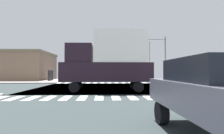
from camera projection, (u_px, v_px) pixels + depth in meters
name	position (u px, v px, depth m)	size (l,w,h in m)	color
ground	(109.00, 88.00, 18.17)	(90.00, 90.00, 0.05)	#2C3536
sidewalk_corner_ne	(183.00, 81.00, 30.70)	(12.00, 12.00, 0.14)	#A09B91
sidewalk_corner_nw	(28.00, 81.00, 29.62)	(12.00, 12.00, 0.14)	#9F948E
crosswalk_near	(108.00, 98.00, 10.87)	(13.50, 2.00, 0.01)	silver
crosswalk_far	(106.00, 83.00, 25.46)	(13.50, 2.00, 0.01)	silver
traffic_signal_mast	(146.00, 48.00, 26.24)	(7.42, 0.55, 6.72)	gray
street_lamp	(148.00, 57.00, 34.40)	(1.78, 0.32, 7.30)	gray
bank_building	(15.00, 66.00, 33.35)	(14.38, 10.72, 5.15)	#866A54
sedan_farside_2	(214.00, 92.00, 4.01)	(1.80, 4.30, 1.88)	black
suv_crossing_1	(90.00, 72.00, 58.52)	(1.96, 4.60, 2.34)	black
box_truck_queued_1	(109.00, 60.00, 14.74)	(7.20, 2.40, 4.85)	black
sedan_leading_3	(83.00, 74.00, 38.65)	(1.80, 4.30, 1.88)	black
pickup_trailing_1	(79.00, 73.00, 32.32)	(2.00, 5.10, 2.35)	black
pickup_outer_2	(98.00, 73.00, 40.33)	(2.00, 5.10, 2.35)	black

